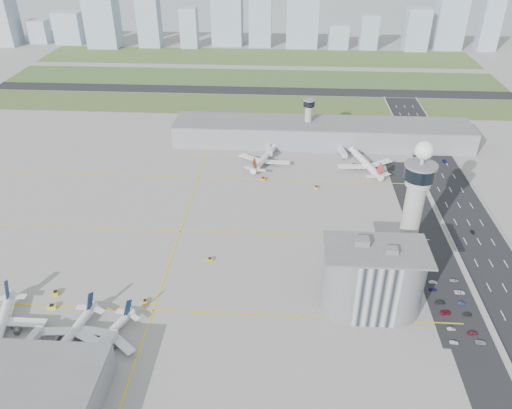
# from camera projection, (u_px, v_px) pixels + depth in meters

# --- Properties ---
(ground) EXTENTS (1000.00, 1000.00, 0.00)m
(ground) POSITION_uv_depth(u_px,v_px,m) (251.00, 270.00, 235.97)
(ground) COLOR #9E9B93
(grass_strip_0) EXTENTS (480.00, 50.00, 0.08)m
(grass_strip_0) POSITION_uv_depth(u_px,v_px,m) (246.00, 104.00, 428.97)
(grass_strip_0) COLOR #465D2C
(grass_strip_0) RESTS_ON ground
(grass_strip_1) EXTENTS (480.00, 60.00, 0.08)m
(grass_strip_1) POSITION_uv_depth(u_px,v_px,m) (252.00, 78.00, 492.96)
(grass_strip_1) COLOR #415E2C
(grass_strip_1) RESTS_ON ground
(grass_strip_2) EXTENTS (480.00, 70.00, 0.08)m
(grass_strip_2) POSITION_uv_depth(u_px,v_px,m) (257.00, 57.00, 561.21)
(grass_strip_2) COLOR #4C6D33
(grass_strip_2) RESTS_ON ground
(runway) EXTENTS (480.00, 22.00, 0.10)m
(runway) POSITION_uv_depth(u_px,v_px,m) (250.00, 91.00, 460.53)
(runway) COLOR black
(runway) RESTS_ON ground
(highway) EXTENTS (28.00, 500.00, 0.10)m
(highway) POSITION_uv_depth(u_px,v_px,m) (500.00, 279.00, 229.88)
(highway) COLOR black
(highway) RESTS_ON ground
(barrier_left) EXTENTS (0.60, 500.00, 1.20)m
(barrier_left) POSITION_uv_depth(u_px,v_px,m) (469.00, 277.00, 230.33)
(barrier_left) COLOR #9E9E99
(barrier_left) RESTS_ON ground
(landside_road) EXTENTS (18.00, 260.00, 0.08)m
(landside_road) POSITION_uv_depth(u_px,v_px,m) (451.00, 292.00, 222.67)
(landside_road) COLOR black
(landside_road) RESTS_ON ground
(parking_lot) EXTENTS (20.00, 44.00, 0.10)m
(parking_lot) POSITION_uv_depth(u_px,v_px,m) (453.00, 310.00, 212.53)
(parking_lot) COLOR black
(parking_lot) RESTS_ON ground
(taxiway_line_h_0) EXTENTS (260.00, 0.60, 0.01)m
(taxiway_line_h_0) POSITION_uv_depth(u_px,v_px,m) (153.00, 310.00, 212.48)
(taxiway_line_h_0) COLOR yellow
(taxiway_line_h_0) RESTS_ON ground
(taxiway_line_h_1) EXTENTS (260.00, 0.60, 0.01)m
(taxiway_line_h_1) POSITION_uv_depth(u_px,v_px,m) (180.00, 231.00, 263.67)
(taxiway_line_h_1) COLOR yellow
(taxiway_line_h_1) RESTS_ON ground
(taxiway_line_h_2) EXTENTS (260.00, 0.60, 0.01)m
(taxiway_line_h_2) POSITION_uv_depth(u_px,v_px,m) (198.00, 178.00, 314.86)
(taxiway_line_h_2) COLOR yellow
(taxiway_line_h_2) RESTS_ON ground
(taxiway_line_v) EXTENTS (0.60, 260.00, 0.01)m
(taxiway_line_v) POSITION_uv_depth(u_px,v_px,m) (180.00, 231.00, 263.67)
(taxiway_line_v) COLOR yellow
(taxiway_line_v) RESTS_ON ground
(control_tower) EXTENTS (14.00, 14.00, 64.50)m
(control_tower) POSITION_uv_depth(u_px,v_px,m) (414.00, 203.00, 220.81)
(control_tower) COLOR #ADAAA5
(control_tower) RESTS_ON ground
(secondary_tower) EXTENTS (8.60, 8.60, 31.90)m
(secondary_tower) POSITION_uv_depth(u_px,v_px,m) (308.00, 117.00, 352.61)
(secondary_tower) COLOR #ADAAA5
(secondary_tower) RESTS_ON ground
(admin_building) EXTENTS (42.00, 24.00, 33.50)m
(admin_building) POSITION_uv_depth(u_px,v_px,m) (373.00, 279.00, 206.52)
(admin_building) COLOR #B2B2B7
(admin_building) RESTS_ON ground
(terminal_pier) EXTENTS (210.00, 32.00, 15.80)m
(terminal_pier) POSITION_uv_depth(u_px,v_px,m) (322.00, 133.00, 356.03)
(terminal_pier) COLOR gray
(terminal_pier) RESTS_ON ground
(airplane_near_b) EXTENTS (38.87, 43.33, 10.59)m
(airplane_near_b) POSITION_uv_depth(u_px,v_px,m) (68.00, 333.00, 194.30)
(airplane_near_b) COLOR white
(airplane_near_b) RESTS_ON ground
(airplane_near_c) EXTENTS (40.35, 43.03, 9.60)m
(airplane_near_c) POSITION_uv_depth(u_px,v_px,m) (103.00, 335.00, 194.13)
(airplane_near_c) COLOR white
(airplane_near_c) RESTS_ON ground
(airplane_far_a) EXTENTS (46.91, 51.05, 11.83)m
(airplane_far_a) POSITION_uv_depth(u_px,v_px,m) (265.00, 155.00, 330.05)
(airplane_far_a) COLOR white
(airplane_far_a) RESTS_ON ground
(airplane_far_b) EXTENTS (50.74, 55.13, 12.73)m
(airplane_far_b) POSITION_uv_depth(u_px,v_px,m) (365.00, 159.00, 323.60)
(airplane_far_b) COLOR white
(airplane_far_b) RESTS_ON ground
(jet_bridge_near_1) EXTENTS (5.39, 14.31, 5.70)m
(jet_bridge_near_1) POSITION_uv_depth(u_px,v_px,m) (19.00, 358.00, 186.83)
(jet_bridge_near_1) COLOR silver
(jet_bridge_near_1) RESTS_ON ground
(jet_bridge_near_2) EXTENTS (5.39, 14.31, 5.70)m
(jet_bridge_near_2) POSITION_uv_depth(u_px,v_px,m) (98.00, 361.00, 185.25)
(jet_bridge_near_2) COLOR silver
(jet_bridge_near_2) RESTS_ON ground
(jet_bridge_far_0) EXTENTS (5.39, 14.31, 5.70)m
(jet_bridge_far_0) POSITION_uv_depth(u_px,v_px,m) (267.00, 147.00, 347.00)
(jet_bridge_far_0) COLOR silver
(jet_bridge_far_0) RESTS_ON ground
(jet_bridge_far_1) EXTENTS (5.39, 14.31, 5.70)m
(jet_bridge_far_1) POSITION_uv_depth(u_px,v_px,m) (340.00, 149.00, 344.37)
(jet_bridge_far_1) COLOR silver
(jet_bridge_far_1) RESTS_ON ground
(tug_0) EXTENTS (3.88, 3.05, 2.01)m
(tug_0) POSITION_uv_depth(u_px,v_px,m) (52.00, 306.00, 213.12)
(tug_0) COLOR yellow
(tug_0) RESTS_ON ground
(tug_1) EXTENTS (3.01, 3.79, 1.95)m
(tug_1) POSITION_uv_depth(u_px,v_px,m) (56.00, 293.00, 220.75)
(tug_1) COLOR gold
(tug_1) RESTS_ON ground
(tug_2) EXTENTS (2.70, 3.29, 1.65)m
(tug_2) POSITION_uv_depth(u_px,v_px,m) (145.00, 301.00, 216.12)
(tug_2) COLOR #F3A823
(tug_2) RESTS_ON ground
(tug_3) EXTENTS (3.38, 2.93, 1.65)m
(tug_3) POSITION_uv_depth(u_px,v_px,m) (210.00, 259.00, 241.63)
(tug_3) COLOR #D9A609
(tug_3) RESTS_ON ground
(tug_4) EXTENTS (3.79, 3.05, 1.92)m
(tug_4) POSITION_uv_depth(u_px,v_px,m) (263.00, 179.00, 311.68)
(tug_4) COLOR orange
(tug_4) RESTS_ON ground
(tug_5) EXTENTS (2.29, 3.11, 1.70)m
(tug_5) POSITION_uv_depth(u_px,v_px,m) (316.00, 187.00, 302.70)
(tug_5) COLOR #FAA013
(tug_5) RESTS_ON ground
(car_lot_0) EXTENTS (3.63, 1.81, 1.19)m
(car_lot_0) POSITION_uv_depth(u_px,v_px,m) (454.00, 342.00, 196.28)
(car_lot_0) COLOR white
(car_lot_0) RESTS_ON ground
(car_lot_1) EXTENTS (3.58, 1.63, 1.14)m
(car_lot_1) POSITION_uv_depth(u_px,v_px,m) (451.00, 329.00, 202.55)
(car_lot_1) COLOR #A5A5A6
(car_lot_1) RESTS_ON ground
(car_lot_2) EXTENTS (4.44, 2.43, 1.18)m
(car_lot_2) POSITION_uv_depth(u_px,v_px,m) (446.00, 312.00, 210.62)
(car_lot_2) COLOR maroon
(car_lot_2) RESTS_ON ground
(car_lot_3) EXTENTS (4.37, 2.17, 1.22)m
(car_lot_3) POSITION_uv_depth(u_px,v_px,m) (440.00, 302.00, 216.06)
(car_lot_3) COLOR #282A2F
(car_lot_3) RESTS_ON ground
(car_lot_4) EXTENTS (3.40, 1.62, 1.12)m
(car_lot_4) POSITION_uv_depth(u_px,v_px,m) (433.00, 289.00, 223.22)
(car_lot_4) COLOR navy
(car_lot_4) RESTS_ON ground
(car_lot_5) EXTENTS (3.73, 1.54, 1.20)m
(car_lot_5) POSITION_uv_depth(u_px,v_px,m) (433.00, 282.00, 227.31)
(car_lot_5) COLOR silver
(car_lot_5) RESTS_ON ground
(car_lot_6) EXTENTS (4.48, 2.37, 1.20)m
(car_lot_6) POSITION_uv_depth(u_px,v_px,m) (481.00, 342.00, 196.27)
(car_lot_6) COLOR #969DA8
(car_lot_6) RESTS_ON ground
(car_lot_7) EXTENTS (4.23, 1.99, 1.19)m
(car_lot_7) POSITION_uv_depth(u_px,v_px,m) (473.00, 333.00, 200.63)
(car_lot_7) COLOR maroon
(car_lot_7) RESTS_ON ground
(car_lot_8) EXTENTS (3.69, 1.61, 1.24)m
(car_lot_8) POSITION_uv_depth(u_px,v_px,m) (467.00, 314.00, 209.64)
(car_lot_8) COLOR #2A292C
(car_lot_8) RESTS_ON ground
(car_lot_9) EXTENTS (3.48, 1.51, 1.11)m
(car_lot_9) POSITION_uv_depth(u_px,v_px,m) (461.00, 303.00, 215.55)
(car_lot_9) COLOR navy
(car_lot_9) RESTS_ON ground
(car_lot_10) EXTENTS (4.69, 2.24, 1.29)m
(car_lot_10) POSITION_uv_depth(u_px,v_px,m) (460.00, 292.00, 221.39)
(car_lot_10) COLOR white
(car_lot_10) RESTS_ON ground
(car_lot_11) EXTENTS (4.21, 1.78, 1.21)m
(car_lot_11) POSITION_uv_depth(u_px,v_px,m) (454.00, 281.00, 228.34)
(car_lot_11) COLOR #9B9B9B
(car_lot_11) RESTS_ON ground
(car_hw_1) EXTENTS (1.31, 3.49, 1.14)m
(car_hw_1) POSITION_uv_depth(u_px,v_px,m) (472.00, 232.00, 262.08)
(car_hw_1) COLOR black
(car_hw_1) RESTS_ON ground
(car_hw_2) EXTENTS (2.16, 4.67, 1.30)m
(car_hw_2) POSITION_uv_depth(u_px,v_px,m) (445.00, 161.00, 333.62)
(car_hw_2) COLOR navy
(car_hw_2) RESTS_ON ground
(car_hw_4) EXTENTS (1.50, 3.26, 1.08)m
(car_hw_4) POSITION_uv_depth(u_px,v_px,m) (408.00, 128.00, 382.01)
(car_hw_4) COLOR #9A9CA2
(car_hw_4) RESTS_ON ground
(skyline_bldg_2) EXTENTS (22.81, 18.25, 26.79)m
(skyline_bldg_2) POSITION_uv_depth(u_px,v_px,m) (39.00, 31.00, 611.39)
(skyline_bldg_2) COLOR #9EADC1
(skyline_bldg_2) RESTS_ON ground
(skyline_bldg_3) EXTENTS (32.30, 25.84, 36.93)m
(skyline_bldg_3) POSITION_uv_depth(u_px,v_px,m) (70.00, 27.00, 607.73)
(skyline_bldg_3) COLOR #9EADC1
(skyline_bldg_3) RESTS_ON ground
(skyline_bldg_4) EXTENTS (35.81, 28.65, 60.36)m
(skyline_bldg_4) POSITION_uv_depth(u_px,v_px,m) (102.00, 20.00, 585.33)
(skyline_bldg_4) COLOR #9EADC1
(skyline_bldg_4) RESTS_ON ground
(skyline_bldg_5) EXTENTS (25.49, 20.39, 66.89)m
(skyline_bldg_5) POSITION_uv_depth(u_px,v_px,m) (149.00, 17.00, 584.58)
(skyline_bldg_5) COLOR #9EADC1
(skyline_bldg_5) RESTS_ON ground
(skyline_bldg_6) EXTENTS (20.04, 16.03, 45.20)m
(skyline_bldg_6) POSITION_uv_depth(u_px,v_px,m) (189.00, 28.00, 586.20)
(skyline_bldg_6) COLOR #9EADC1
(skyline_bldg_6) RESTS_ON ground
(skyline_bldg_7) EXTENTS (35.76, 28.61, 61.22)m
(skyline_bldg_7) POSITION_uv_depth(u_px,v_px,m) (227.00, 18.00, 595.96)
(skyline_bldg_7) COLOR #9EADC1
(skyline_bldg_7) RESTS_ON ground
(skyline_bldg_8) EXTENTS (26.33, 21.06, 83.39)m
(skyline_bldg_8) POSITION_uv_depth(u_px,v_px,m) (260.00, 9.00, 583.55)
(skyline_bldg_8) COLOR #9EADC1
(skyline_bldg_8) RESTS_ON ground
(skyline_bldg_9) EXTENTS (36.96, 29.57, 62.11)m
(skyline_bldg_9) POSITION_uv_depth(u_px,v_px,m) (302.00, 19.00, 587.10)
(skyline_bldg_9) COLOR #9EADC1
(skyline_bldg_9) RESTS_ON ground
(skyline_bldg_10) EXTENTS (23.01, 18.41, 27.75)m
(skyline_bldg_10) POSITION_uv_depth(u_px,v_px,m) (338.00, 36.00, 586.38)
(skyline_bldg_10) COLOR #9EADC1
(skyline_bldg_10) RESTS_ON ground
(skyline_bldg_11) EXTENTS (20.22, 16.18, 38.97)m
(skyline_bldg_11) POSITION_uv_depth(u_px,v_px,m) (369.00, 32.00, 581.33)
(skyline_bldg_11) COLOR #9EADC1
(skyline_bldg_11) RESTS_ON ground
(skyline_bldg_12) EXTENTS (26.14, 20.92, 46.89)m
(skyline_bldg_12) POSITION_uv_depth(u_px,v_px,m) (417.00, 29.00, 574.68)
(skyline_bldg_12) COLOR #9EADC1
(skyline_bldg_12) RESTS_ON ground
(skyline_bldg_13) EXTENTS (32.26, 25.81, 81.20)m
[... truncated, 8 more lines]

